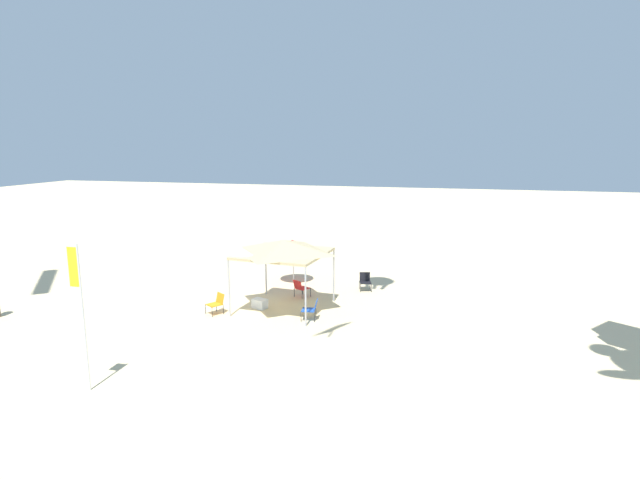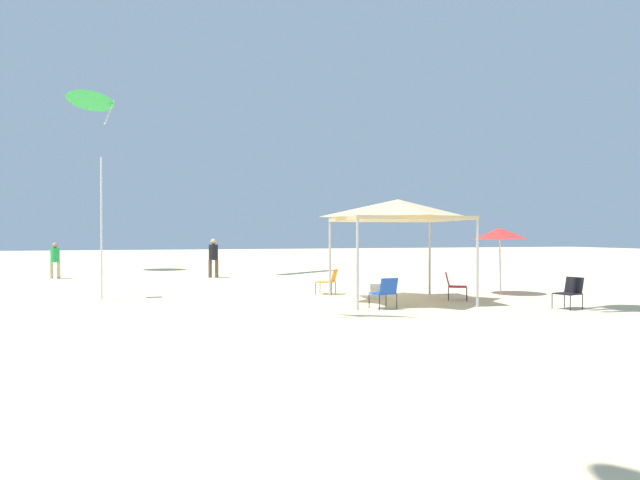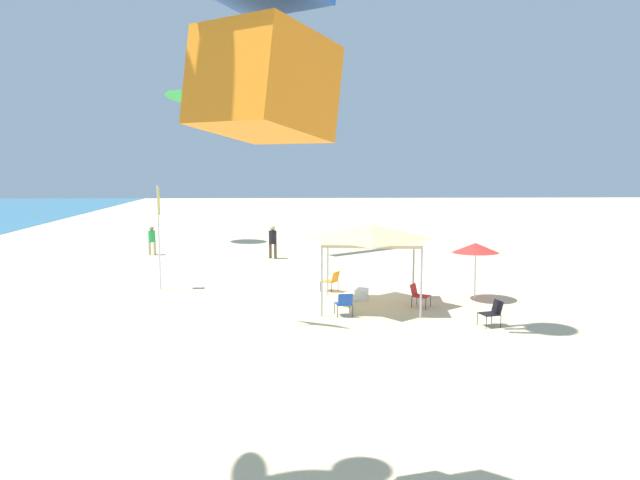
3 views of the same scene
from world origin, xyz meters
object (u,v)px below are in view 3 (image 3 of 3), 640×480
object	(u,v)px
canopy_tent	(371,233)
folding_chair_right_of_tent	(418,294)
kite_box_blue	(263,15)
beach_umbrella	(475,248)
cooler_box	(362,294)
folding_chair_left_of_tent	(332,280)
folding_chair_near_cooler	(493,311)
kite_delta_green	(185,94)
person_beachcomber	(152,238)
person_near_umbrella	(273,239)
banner_flag	(159,227)
folding_chair_facing_ocean	(344,302)

from	to	relation	value
canopy_tent	folding_chair_right_of_tent	distance (m)	2.74
kite_box_blue	beach_umbrella	bearing A→B (deg)	-78.48
cooler_box	kite_box_blue	bearing A→B (deg)	168.85
canopy_tent	beach_umbrella	xyz separation A→B (m)	(0.88, -4.01, -0.66)
folding_chair_left_of_tent	cooler_box	distance (m)	1.82
folding_chair_near_cooler	canopy_tent	bearing A→B (deg)	-144.13
cooler_box	kite_delta_green	size ratio (longest dim) A/B	0.23
kite_delta_green	folding_chair_right_of_tent	bearing A→B (deg)	143.59
folding_chair_right_of_tent	person_beachcomber	xyz separation A→B (m)	(12.44, 12.37, 0.46)
folding_chair_right_of_tent	person_near_umbrella	distance (m)	12.42
folding_chair_left_of_tent	person_near_umbrella	xyz separation A→B (m)	(8.34, 2.72, 0.55)
canopy_tent	person_beachcomber	bearing A→B (deg)	41.15
cooler_box	person_beachcomber	distance (m)	15.36
beach_umbrella	banner_flag	bearing A→B (deg)	79.68
canopy_tent	banner_flag	distance (m)	8.76
canopy_tent	cooler_box	size ratio (longest dim) A/B	5.13
canopy_tent	beach_umbrella	world-z (taller)	canopy_tent
canopy_tent	person_beachcomber	size ratio (longest dim) A/B	2.33
canopy_tent	kite_box_blue	distance (m)	14.17
cooler_box	person_near_umbrella	world-z (taller)	person_near_umbrella
folding_chair_right_of_tent	kite_box_blue	world-z (taller)	kite_box_blue
folding_chair_right_of_tent	folding_chair_near_cooler	distance (m)	3.23
folding_chair_facing_ocean	folding_chair_near_cooler	bearing A→B (deg)	155.38
person_beachcomber	kite_box_blue	xyz separation A→B (m)	(-25.31, -7.68, 6.24)
beach_umbrella	cooler_box	distance (m)	4.58
folding_chair_facing_ocean	banner_flag	world-z (taller)	banner_flag
canopy_tent	person_beachcomber	world-z (taller)	canopy_tent
folding_chair_near_cooler	kite_delta_green	xyz separation A→B (m)	(20.48, 13.17, 8.78)
cooler_box	banner_flag	xyz separation A→B (m)	(2.09, 7.97, 2.32)
folding_chair_right_of_tent	folding_chair_facing_ocean	xyz separation A→B (m)	(-1.26, 2.73, 0.00)
person_beachcomber	kite_delta_green	xyz separation A→B (m)	(5.40, -1.05, 8.33)
folding_chair_left_of_tent	kite_delta_green	world-z (taller)	kite_delta_green
beach_umbrella	folding_chair_near_cooler	distance (m)	4.04
cooler_box	person_near_umbrella	bearing A→B (deg)	21.03
person_beachcomber	kite_box_blue	distance (m)	27.17
person_beachcomber	kite_box_blue	bearing A→B (deg)	-78.37
banner_flag	canopy_tent	bearing A→B (deg)	-110.72
canopy_tent	kite_box_blue	xyz separation A→B (m)	(-13.08, 3.00, 4.55)
folding_chair_facing_ocean	cooler_box	distance (m)	2.64
canopy_tent	folding_chair_left_of_tent	xyz separation A→B (m)	(2.47, 1.27, -2.15)
folding_chair_left_of_tent	kite_box_blue	bearing A→B (deg)	26.40
folding_chair_right_of_tent	cooler_box	world-z (taller)	folding_chair_right_of_tent
folding_chair_left_of_tent	kite_box_blue	size ratio (longest dim) A/B	0.24
folding_chair_right_of_tent	banner_flag	world-z (taller)	banner_flag
folding_chair_left_of_tent	folding_chair_near_cooler	distance (m)	7.18
folding_chair_left_of_tent	folding_chair_facing_ocean	distance (m)	3.96
folding_chair_near_cooler	kite_box_blue	world-z (taller)	kite_box_blue
kite_delta_green	cooler_box	bearing A→B (deg)	140.72
folding_chair_right_of_tent	kite_box_blue	xyz separation A→B (m)	(-12.86, 4.68, 6.70)
cooler_box	banner_flag	distance (m)	8.56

